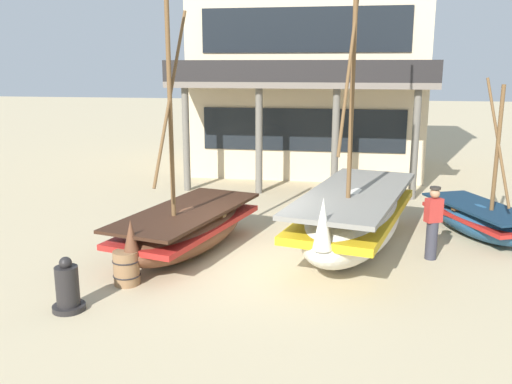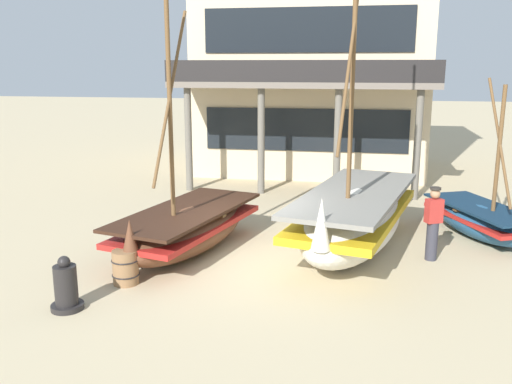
# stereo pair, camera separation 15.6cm
# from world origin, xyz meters

# --- Properties ---
(ground_plane) EXTENTS (120.00, 120.00, 0.00)m
(ground_plane) POSITION_xyz_m (0.00, 0.00, 0.00)
(ground_plane) COLOR tan
(fishing_boat_near_left) EXTENTS (2.79, 4.79, 5.77)m
(fishing_boat_near_left) POSITION_xyz_m (-1.57, 0.50, 0.58)
(fishing_boat_near_left) COLOR brown
(fishing_boat_near_left) RESTS_ON ground
(fishing_boat_centre_large) EXTENTS (3.20, 5.94, 7.94)m
(fishing_boat_centre_large) POSITION_xyz_m (2.30, 1.27, 0.81)
(fishing_boat_centre_large) COLOR silver
(fishing_boat_centre_large) RESTS_ON ground
(fishing_boat_far_right) EXTENTS (2.60, 3.66, 4.02)m
(fishing_boat_far_right) POSITION_xyz_m (5.50, 2.93, 0.46)
(fishing_boat_far_right) COLOR #23517A
(fishing_boat_far_right) RESTS_ON ground
(fisherman_by_hull) EXTENTS (0.42, 0.36, 1.68)m
(fisherman_by_hull) POSITION_xyz_m (4.05, 0.96, 0.83)
(fisherman_by_hull) COLOR #33333D
(fisherman_by_hull) RESTS_ON ground
(capstan_winch) EXTENTS (0.59, 0.59, 1.01)m
(capstan_winch) POSITION_xyz_m (-2.75, -2.95, 0.41)
(capstan_winch) COLOR black
(capstan_winch) RESTS_ON ground
(wooden_barrel) EXTENTS (0.56, 0.56, 0.70)m
(wooden_barrel) POSITION_xyz_m (-2.19, -1.63, 0.35)
(wooden_barrel) COLOR olive
(wooden_barrel) RESTS_ON ground
(harbor_building_main) EXTENTS (9.32, 9.16, 11.03)m
(harbor_building_main) POSITION_xyz_m (0.37, 12.21, 5.51)
(harbor_building_main) COLOR beige
(harbor_building_main) RESTS_ON ground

